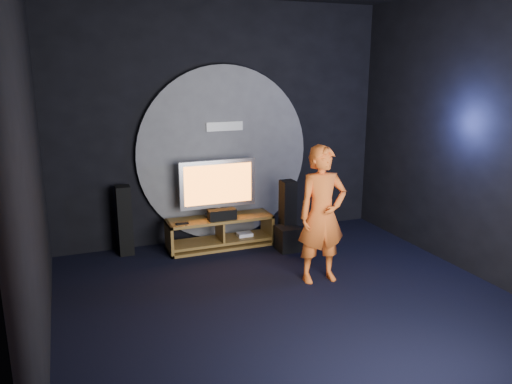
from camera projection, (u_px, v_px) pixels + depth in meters
floor at (293, 305)px, 5.53m from camera, size 5.00×5.00×0.00m
back_wall at (222, 123)px, 7.36m from camera, size 5.00×0.04×3.50m
front_wall at (487, 215)px, 2.84m from camera, size 5.00×0.04×3.50m
left_wall at (30, 166)px, 4.22m from camera, size 0.04×5.00×3.50m
right_wall at (484, 137)px, 5.98m from camera, size 0.04×5.00×3.50m
wall_disc_panel at (224, 154)px, 7.42m from camera, size 2.60×0.11×2.60m
media_console at (221, 234)px, 7.27m from camera, size 1.53×0.45×0.45m
tv at (218, 186)px, 7.15m from camera, size 1.12×0.22×0.83m
center_speaker at (222, 215)px, 7.08m from camera, size 0.40×0.15×0.15m
remote at (182, 224)px, 6.89m from camera, size 0.18×0.05×0.02m
tower_speaker_left at (125, 220)px, 6.92m from camera, size 0.20×0.22×0.98m
tower_speaker_right at (288, 214)px, 7.25m from camera, size 0.20×0.22×0.98m
subwoofer at (288, 238)px, 7.15m from camera, size 0.32×0.32×0.35m
player at (322, 215)px, 5.98m from camera, size 0.64×0.44×1.68m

